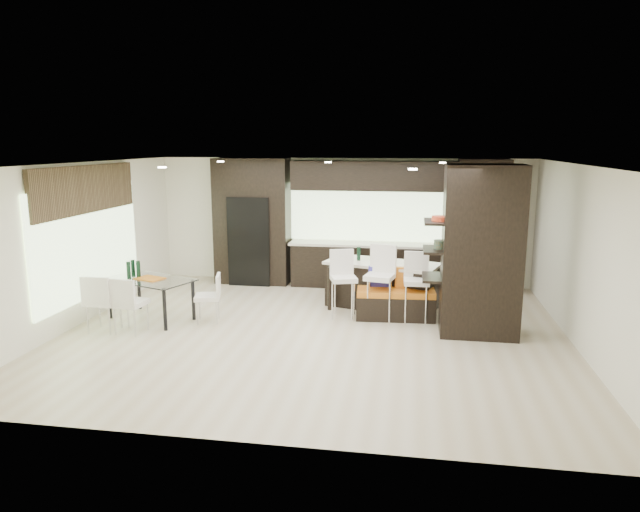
% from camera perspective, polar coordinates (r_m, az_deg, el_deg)
% --- Properties ---
extents(ground, '(8.00, 8.00, 0.00)m').
position_cam_1_polar(ground, '(9.31, -0.60, -7.68)').
color(ground, '#C5B597').
rests_on(ground, ground).
extents(back_wall, '(8.00, 0.02, 2.70)m').
position_cam_1_polar(back_wall, '(12.38, 2.18, 3.51)').
color(back_wall, white).
rests_on(back_wall, ground).
extents(left_wall, '(0.02, 7.00, 2.70)m').
position_cam_1_polar(left_wall, '(10.41, -22.86, 1.14)').
color(left_wall, white).
rests_on(left_wall, ground).
extents(right_wall, '(0.02, 7.00, 2.70)m').
position_cam_1_polar(right_wall, '(9.17, 24.83, -0.29)').
color(right_wall, white).
rests_on(right_wall, ground).
extents(ceiling, '(8.00, 7.00, 0.02)m').
position_cam_1_polar(ceiling, '(8.80, -0.64, 9.17)').
color(ceiling, white).
rests_on(ceiling, ground).
extents(window_left, '(0.04, 3.20, 1.90)m').
position_cam_1_polar(window_left, '(10.56, -22.11, 1.33)').
color(window_left, '#B2D199').
rests_on(window_left, left_wall).
extents(window_back, '(3.40, 0.04, 1.20)m').
position_cam_1_polar(window_back, '(12.25, 4.95, 4.34)').
color(window_back, '#B2D199').
rests_on(window_back, back_wall).
extents(stone_accent, '(0.08, 3.00, 0.80)m').
position_cam_1_polar(stone_accent, '(10.44, -22.34, 6.19)').
color(stone_accent, brown).
rests_on(stone_accent, left_wall).
extents(ceiling_spots, '(4.00, 3.00, 0.02)m').
position_cam_1_polar(ceiling_spots, '(9.05, -0.36, 9.11)').
color(ceiling_spots, white).
rests_on(ceiling_spots, ceiling).
extents(back_cabinetry, '(6.80, 0.68, 2.70)m').
position_cam_1_polar(back_cabinetry, '(12.00, 4.35, 3.24)').
color(back_cabinetry, black).
rests_on(back_cabinetry, ground).
extents(refrigerator, '(0.90, 0.68, 1.90)m').
position_cam_1_polar(refrigerator, '(12.45, -6.77, 1.62)').
color(refrigerator, black).
rests_on(refrigerator, ground).
extents(partition_column, '(1.20, 0.80, 2.70)m').
position_cam_1_polar(partition_column, '(9.28, 15.84, 0.46)').
color(partition_column, black).
rests_on(partition_column, ground).
extents(kitchen_island, '(2.20, 1.41, 0.85)m').
position_cam_1_polar(kitchen_island, '(10.67, 6.20, -2.88)').
color(kitchen_island, black).
rests_on(kitchen_island, ground).
extents(stool_left, '(0.53, 0.53, 0.96)m').
position_cam_1_polar(stool_left, '(9.98, 2.37, -3.49)').
color(stool_left, white).
rests_on(stool_left, ground).
extents(stool_mid, '(0.55, 0.55, 1.04)m').
position_cam_1_polar(stool_mid, '(9.90, 5.96, -3.42)').
color(stool_mid, white).
rests_on(stool_mid, ground).
extents(stool_right, '(0.44, 0.44, 0.96)m').
position_cam_1_polar(stool_right, '(9.92, 9.58, -3.75)').
color(stool_right, white).
rests_on(stool_right, ground).
extents(bench, '(1.39, 0.61, 0.52)m').
position_cam_1_polar(bench, '(10.04, 7.56, -4.78)').
color(bench, black).
rests_on(bench, ground).
extents(floor_vase, '(0.55, 0.55, 1.16)m').
position_cam_1_polar(floor_vase, '(10.01, 13.46, -3.16)').
color(floor_vase, '#3F4C36').
rests_on(floor_vase, ground).
extents(dining_table, '(1.68, 1.31, 0.71)m').
position_cam_1_polar(dining_table, '(10.33, -16.54, -4.15)').
color(dining_table, white).
rests_on(dining_table, ground).
extents(chair_near, '(0.51, 0.51, 0.86)m').
position_cam_1_polar(chair_near, '(9.69, -18.42, -4.85)').
color(chair_near, white).
rests_on(chair_near, ground).
extents(chair_far, '(0.48, 0.48, 0.88)m').
position_cam_1_polar(chair_far, '(9.90, -20.83, -4.60)').
color(chair_far, white).
rests_on(chair_far, ground).
extents(chair_end, '(0.50, 0.50, 0.77)m').
position_cam_1_polar(chair_end, '(9.93, -11.17, -4.36)').
color(chair_end, white).
rests_on(chair_end, ground).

